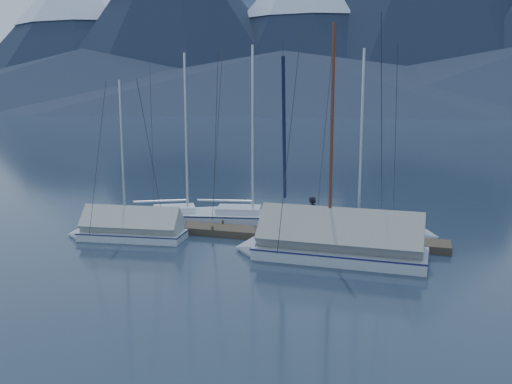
% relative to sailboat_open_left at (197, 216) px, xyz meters
% --- Properties ---
extents(ground, '(1000.00, 1000.00, 0.00)m').
position_rel_sailboat_open_left_xyz_m(ground, '(4.24, -4.62, -0.17)').
color(ground, '#162131').
rests_on(ground, ground).
extents(mountain_range, '(877.00, 584.00, 150.50)m').
position_rel_sailboat_open_left_xyz_m(mountain_range, '(8.36, 365.82, 58.48)').
color(mountain_range, '#475675').
rests_on(mountain_range, ground).
extents(dock, '(18.00, 1.50, 0.54)m').
position_rel_sailboat_open_left_xyz_m(dock, '(4.24, -2.62, -0.07)').
color(dock, '#382D23').
rests_on(dock, ground).
extents(mooring_posts, '(15.12, 1.52, 0.35)m').
position_rel_sailboat_open_left_xyz_m(mooring_posts, '(3.74, -2.62, 0.18)').
color(mooring_posts, '#382D23').
rests_on(mooring_posts, ground).
extents(sailboat_open_left, '(7.63, 5.40, 9.95)m').
position_rel_sailboat_open_left_xyz_m(sailboat_open_left, '(0.00, 0.00, 0.00)').
color(sailboat_open_left, white).
rests_on(sailboat_open_left, ground).
extents(sailboat_open_mid, '(8.08, 3.81, 10.32)m').
position_rel_sailboat_open_left_xyz_m(sailboat_open_mid, '(3.68, 0.41, 0.01)').
color(sailboat_open_mid, silver).
rests_on(sailboat_open_mid, ground).
extents(sailboat_open_right, '(7.47, 3.21, 9.88)m').
position_rel_sailboat_open_left_xyz_m(sailboat_open_right, '(9.49, -0.72, -0.00)').
color(sailboat_open_right, silver).
rests_on(sailboat_open_right, ground).
extents(sailboat_covered_near, '(8.25, 3.55, 10.66)m').
position_rel_sailboat_open_left_xyz_m(sailboat_covered_near, '(8.11, -5.28, 0.36)').
color(sailboat_covered_near, silver).
rests_on(sailboat_covered_near, ground).
extents(sailboat_covered_far, '(6.05, 2.64, 8.24)m').
position_rel_sailboat_open_left_xyz_m(sailboat_covered_far, '(-1.69, -4.98, 0.23)').
color(sailboat_covered_far, silver).
rests_on(sailboat_covered_far, ground).
extents(person, '(0.43, 0.65, 1.77)m').
position_rel_sailboat_open_left_xyz_m(person, '(7.05, -2.59, 1.05)').
color(person, black).
rests_on(person, dock).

